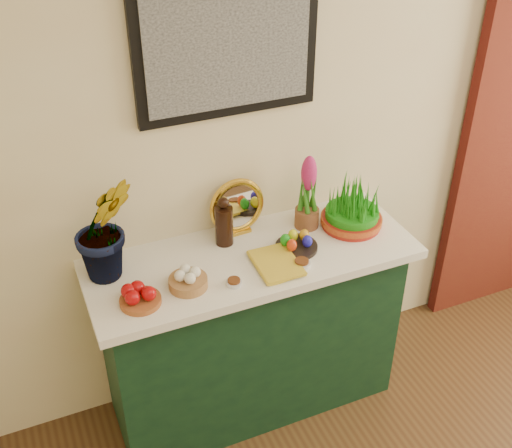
% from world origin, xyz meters
% --- Properties ---
extents(sideboard, '(1.30, 0.45, 0.85)m').
position_xyz_m(sideboard, '(-0.41, 2.00, 0.42)').
color(sideboard, '#14371C').
rests_on(sideboard, ground).
extents(tablecloth, '(1.40, 0.55, 0.04)m').
position_xyz_m(tablecloth, '(-0.41, 2.00, 0.87)').
color(tablecloth, white).
rests_on(tablecloth, sideboard).
extents(hyacinth_green, '(0.30, 0.26, 0.59)m').
position_xyz_m(hyacinth_green, '(-0.98, 2.10, 1.18)').
color(hyacinth_green, '#307E1C').
rests_on(hyacinth_green, tablecloth).
extents(apple_bowl, '(0.18, 0.18, 0.08)m').
position_xyz_m(apple_bowl, '(-0.92, 1.88, 0.92)').
color(apple_bowl, '#974D23').
rests_on(apple_bowl, tablecloth).
extents(garlic_basket, '(0.19, 0.19, 0.09)m').
position_xyz_m(garlic_basket, '(-0.72, 1.90, 0.93)').
color(garlic_basket, '#AD7B46').
rests_on(garlic_basket, tablecloth).
extents(vinegar_cruet, '(0.08, 0.08, 0.23)m').
position_xyz_m(vinegar_cruet, '(-0.49, 2.12, 0.99)').
color(vinegar_cruet, black).
rests_on(vinegar_cruet, tablecloth).
extents(mirror, '(0.26, 0.08, 0.26)m').
position_xyz_m(mirror, '(-0.40, 2.19, 1.01)').
color(mirror, gold).
rests_on(mirror, tablecloth).
extents(book, '(0.16, 0.24, 0.03)m').
position_xyz_m(book, '(-0.44, 1.89, 0.91)').
color(book, gold).
rests_on(book, tablecloth).
extents(spice_dish_left, '(0.06, 0.06, 0.03)m').
position_xyz_m(spice_dish_left, '(-0.55, 1.84, 0.90)').
color(spice_dish_left, silver).
rests_on(spice_dish_left, tablecloth).
extents(spice_dish_right, '(0.07, 0.07, 0.03)m').
position_xyz_m(spice_dish_right, '(-0.25, 1.85, 0.90)').
color(spice_dish_right, silver).
rests_on(spice_dish_right, tablecloth).
extents(egg_plate, '(0.21, 0.21, 0.07)m').
position_xyz_m(egg_plate, '(-0.22, 1.96, 0.92)').
color(egg_plate, black).
rests_on(egg_plate, tablecloth).
extents(hyacinth_pink, '(0.11, 0.11, 0.35)m').
position_xyz_m(hyacinth_pink, '(-0.10, 2.10, 1.05)').
color(hyacinth_pink, brown).
rests_on(hyacinth_pink, tablecloth).
extents(wheatgrass_sabzeh, '(0.27, 0.27, 0.22)m').
position_xyz_m(wheatgrass_sabzeh, '(0.08, 2.02, 0.99)').
color(wheatgrass_sabzeh, maroon).
rests_on(wheatgrass_sabzeh, tablecloth).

